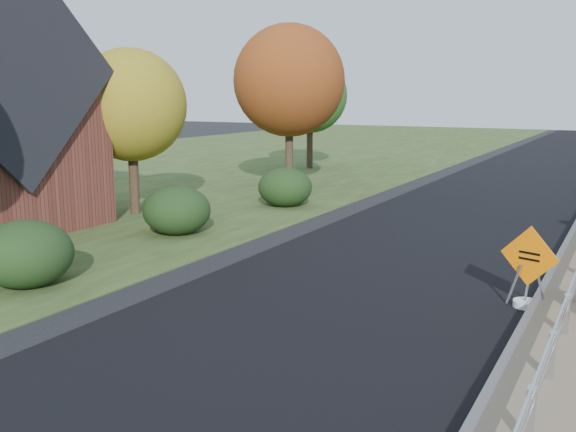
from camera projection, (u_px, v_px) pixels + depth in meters
The scene contains 9 objects.
grass_verge_near at pixel (109, 175), 34.39m from camera, with size 30.00×120.00×0.03m, color #2E401B.
milled_overlay at pixel (481, 205), 25.15m from camera, with size 7.20×120.00×0.01m, color black.
hedge_south at pixel (26, 254), 14.33m from camera, with size 2.09×2.09×1.52m, color black.
hedge_mid at pixel (177, 210), 19.74m from camera, with size 2.09×2.09×1.52m, color black.
hedge_north at pixel (285, 187), 24.68m from camera, with size 2.09×2.09×1.52m, color black.
tree_near_yellow at pixel (131, 105), 22.53m from camera, with size 3.96×3.96×5.88m.
tree_near_red at pixel (289, 81), 28.30m from camera, with size 4.95×4.95×7.35m.
tree_near_back at pixel (310, 96), 36.74m from camera, with size 4.29×4.29×6.37m.
caution_sign at pixel (527, 287), 12.95m from camera, with size 1.18×0.51×1.69m.
Camera 1 is at (0.83, -15.40, 4.25)m, focal length 40.00 mm.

